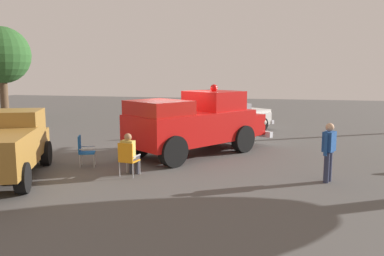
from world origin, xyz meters
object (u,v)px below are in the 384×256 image
Objects in this scene: vintage_fire_truck at (197,122)px; lawn_chair_near_truck at (127,157)px; spectator_standing at (329,148)px; oak_tree_left at (1,56)px; lawn_chair_by_car at (83,149)px; lawn_chair_spare at (172,125)px; spectator_seated at (130,153)px; parked_pickup at (3,145)px; classic_hot_rod at (232,117)px.

vintage_fire_truck reaches higher than lawn_chair_near_truck.
spectator_standing is 21.17m from oak_tree_left.
lawn_chair_by_car is (1.88, -0.84, 0.00)m from lawn_chair_near_truck.
lawn_chair_by_car is 1.00× the size of lawn_chair_spare.
oak_tree_left is at bearing -39.87° from spectator_seated.
spectator_seated is 5.72m from spectator_standing.
lawn_chair_spare is (0.65, -6.85, 0.00)m from lawn_chair_near_truck.
spectator_seated reaches higher than lawn_chair_spare.
vintage_fire_truck is at bearing -32.96° from spectator_standing.
spectator_seated is at bearing 140.13° from oak_tree_left.
lawn_chair_near_truck and lawn_chair_spare have the same top height.
lawn_chair_near_truck is 2.06m from lawn_chair_by_car.
spectator_standing reaches higher than lawn_chair_spare.
spectator_seated reaches higher than lawn_chair_near_truck.
oak_tree_left is at bearing -26.98° from vintage_fire_truck.
spectator_standing is (-4.43, 2.87, -0.23)m from vintage_fire_truck.
lawn_chair_by_car is at bearing 78.42° from lawn_chair_spare.
vintage_fire_truck is 4.26m from lawn_chair_by_car.
lawn_chair_near_truck is 0.61× the size of spectator_standing.
vintage_fire_truck reaches higher than spectator_standing.
oak_tree_left reaches higher than lawn_chair_by_car.
parked_pickup is (4.70, 4.62, -0.21)m from vintage_fire_truck.
spectator_standing reaches higher than classic_hot_rod.
classic_hot_rod is 9.37m from lawn_chair_by_car.
spectator_standing is (-5.68, -0.64, 0.27)m from spectator_seated.
lawn_chair_by_car is 7.59m from spectator_standing.
spectator_seated is at bearing 95.65° from lawn_chair_spare.
lawn_chair_by_car is at bearing -20.46° from spectator_seated.
lawn_chair_spare is 0.18× the size of oak_tree_left.
lawn_chair_near_truck is 0.18× the size of oak_tree_left.
oak_tree_left is (10.84, -9.93, 3.44)m from lawn_chair_by_car.
oak_tree_left is at bearing -42.50° from lawn_chair_by_car.
lawn_chair_by_car is 15.09m from oak_tree_left.
classic_hot_rod is 0.79× the size of oak_tree_left.
spectator_standing is (-6.34, 6.08, 0.37)m from lawn_chair_spare.
vintage_fire_truck is 6.59m from parked_pickup.
lawn_chair_spare is at bearing 46.27° from classic_hot_rod.
spectator_seated is (-0.67, 6.72, 0.11)m from lawn_chair_spare.
lawn_chair_near_truck is 17.01m from oak_tree_left.
lawn_chair_by_car is 6.14m from lawn_chair_spare.
classic_hot_rod is 14.97m from oak_tree_left.
lawn_chair_by_car is at bearing 66.68° from classic_hot_rod.
classic_hot_rod is at bearing -116.78° from parked_pickup.
classic_hot_rod is at bearing -100.96° from lawn_chair_near_truck.
lawn_chair_by_car is (3.71, 8.61, -0.16)m from classic_hot_rod.
parked_pickup is 2.42m from lawn_chair_by_car.
vintage_fire_truck reaches higher than lawn_chair_by_car.
lawn_chair_by_car is 0.18× the size of oak_tree_left.
parked_pickup is 5.02× the size of lawn_chair_spare.
vintage_fire_truck is 3.91m from lawn_chair_near_truck.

